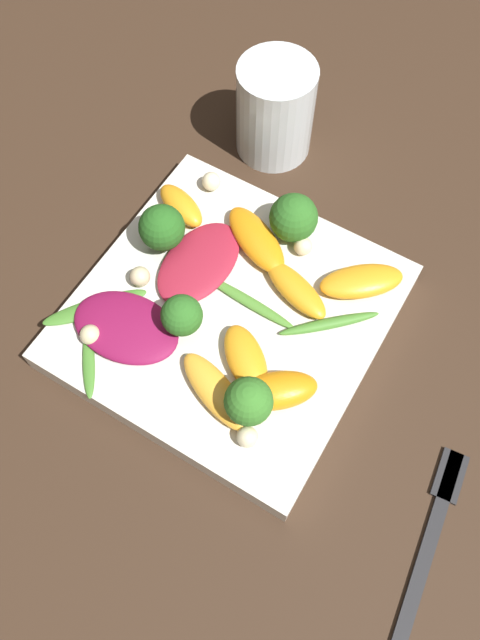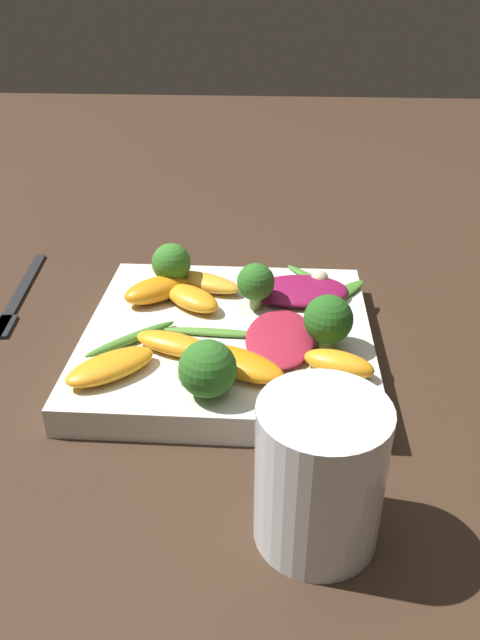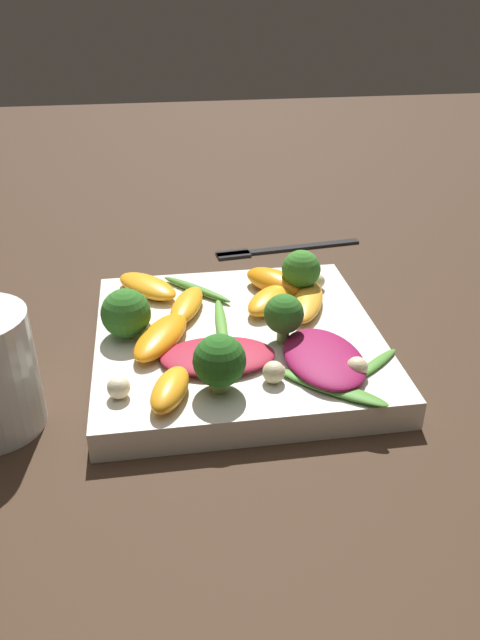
{
  "view_description": "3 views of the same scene",
  "coord_description": "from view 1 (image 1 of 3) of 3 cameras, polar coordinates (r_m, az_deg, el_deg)",
  "views": [
    {
      "loc": [
        -0.21,
        -0.13,
        0.5
      ],
      "look_at": [
        -0.01,
        -0.02,
        0.04
      ],
      "focal_mm": 35.0,
      "sensor_mm": 36.0,
      "label": 1
    },
    {
      "loc": [
        0.47,
        0.04,
        0.31
      ],
      "look_at": [
        0.01,
        0.01,
        0.04
      ],
      "focal_mm": 35.0,
      "sensor_mm": 36.0,
      "label": 2
    },
    {
      "loc": [
        0.07,
        0.48,
        0.31
      ],
      "look_at": [
        -0.0,
        -0.0,
        0.04
      ],
      "focal_mm": 35.0,
      "sensor_mm": 36.0,
      "label": 3
    }
  ],
  "objects": [
    {
      "name": "orange_segment_0",
      "position": [
        0.5,
        3.34,
        -6.46
      ],
      "size": [
        0.07,
        0.07,
        0.02
      ],
      "color": "orange",
      "rests_on": "plate"
    },
    {
      "name": "ground_plane",
      "position": [
        0.56,
        -0.89,
        -0.23
      ],
      "size": [
        2.4,
        2.4,
        0.0
      ],
      "primitive_type": "plane",
      "color": "#382619"
    },
    {
      "name": "plate",
      "position": [
        0.55,
        -0.91,
        0.37
      ],
      "size": [
        0.25,
        0.25,
        0.03
      ],
      "color": "silver",
      "rests_on": "ground_plane"
    },
    {
      "name": "fork",
      "position": [
        0.52,
        17.13,
        -18.39
      ],
      "size": [
        0.19,
        0.04,
        0.01
      ],
      "color": "#262628",
      "rests_on": "ground_plane"
    },
    {
      "name": "broccoli_floret_3",
      "position": [
        0.47,
        0.8,
        -7.46
      ],
      "size": [
        0.04,
        0.04,
        0.05
      ],
      "color": "#84AD5B",
      "rests_on": "plate"
    },
    {
      "name": "arugula_sprig_0",
      "position": [
        0.53,
        8.17,
        -0.32
      ],
      "size": [
        0.07,
        0.07,
        0.01
      ],
      "color": "#47842D",
      "rests_on": "plate"
    },
    {
      "name": "drinking_glass",
      "position": [
        0.64,
        3.23,
        18.61
      ],
      "size": [
        0.08,
        0.08,
        0.1
      ],
      "color": "white",
      "rests_on": "ground_plane"
    },
    {
      "name": "macadamia_nut_0",
      "position": [
        0.49,
        0.66,
        -10.64
      ],
      "size": [
        0.02,
        0.02,
        0.02
      ],
      "color": "beige",
      "rests_on": "plate"
    },
    {
      "name": "orange_segment_5",
      "position": [
        0.56,
        1.5,
        7.37
      ],
      "size": [
        0.07,
        0.09,
        0.02
      ],
      "color": "orange",
      "rests_on": "plate"
    },
    {
      "name": "broccoli_floret_0",
      "position": [
        0.55,
        -7.15,
        8.33
      ],
      "size": [
        0.04,
        0.04,
        0.05
      ],
      "color": "#7A9E51",
      "rests_on": "plate"
    },
    {
      "name": "arugula_sprig_1",
      "position": [
        0.53,
        -13.66,
        -3.85
      ],
      "size": [
        0.06,
        0.05,
        0.0
      ],
      "color": "#47842D",
      "rests_on": "plate"
    },
    {
      "name": "macadamia_nut_3",
      "position": [
        0.53,
        -13.52,
        -1.33
      ],
      "size": [
        0.02,
        0.02,
        0.02
      ],
      "color": "beige",
      "rests_on": "plate"
    },
    {
      "name": "orange_segment_4",
      "position": [
        0.51,
        0.51,
        -3.54
      ],
      "size": [
        0.06,
        0.07,
        0.02
      ],
      "color": "orange",
      "rests_on": "plate"
    },
    {
      "name": "macadamia_nut_2",
      "position": [
        0.6,
        -2.65,
        12.54
      ],
      "size": [
        0.02,
        0.02,
        0.02
      ],
      "color": "beige",
      "rests_on": "plate"
    },
    {
      "name": "broccoli_floret_1",
      "position": [
        0.56,
        4.91,
        9.29
      ],
      "size": [
        0.04,
        0.04,
        0.04
      ],
      "color": "#7A9E51",
      "rests_on": "plate"
    },
    {
      "name": "arugula_sprig_3",
      "position": [
        0.55,
        -13.11,
        1.14
      ],
      "size": [
        0.08,
        0.07,
        0.01
      ],
      "color": "#47842D",
      "rests_on": "plate"
    },
    {
      "name": "broccoli_floret_2",
      "position": [
        0.51,
        -5.34,
        0.38
      ],
      "size": [
        0.03,
        0.03,
        0.04
      ],
      "color": "#84AD5B",
      "rests_on": "plate"
    },
    {
      "name": "orange_segment_1",
      "position": [
        0.5,
        -2.23,
        -6.54
      ],
      "size": [
        0.05,
        0.08,
        0.02
      ],
      "color": "#FCAD33",
      "rests_on": "plate"
    },
    {
      "name": "radicchio_leaf_0",
      "position": [
        0.55,
        -3.77,
        5.25
      ],
      "size": [
        0.1,
        0.06,
        0.01
      ],
      "color": "maroon",
      "rests_on": "plate"
    },
    {
      "name": "orange_segment_6",
      "position": [
        0.55,
        11.03,
        3.49
      ],
      "size": [
        0.07,
        0.08,
        0.02
      ],
      "color": "orange",
      "rests_on": "plate"
    },
    {
      "name": "arugula_sprig_2",
      "position": [
        0.54,
        0.79,
        1.69
      ],
      "size": [
        0.02,
        0.09,
        0.01
      ],
      "color": "#518E33",
      "rests_on": "plate"
    },
    {
      "name": "macadamia_nut_4",
      "position": [
        0.56,
        5.79,
        6.72
      ],
      "size": [
        0.02,
        0.02,
        0.02
      ],
      "color": "beige",
      "rests_on": "plate"
    },
    {
      "name": "orange_segment_2",
      "position": [
        0.59,
        -5.41,
        10.37
      ],
      "size": [
        0.04,
        0.06,
        0.02
      ],
      "color": "orange",
      "rests_on": "plate"
    },
    {
      "name": "radicchio_leaf_1",
      "position": [
        0.53,
        -10.38,
        -0.65
      ],
      "size": [
        0.07,
        0.1,
        0.01
      ],
      "color": "maroon",
      "rests_on": "plate"
    },
    {
      "name": "macadamia_nut_1",
      "position": [
        0.55,
        -9.13,
        3.94
      ],
      "size": [
        0.02,
        0.02,
        0.02
      ],
      "color": "beige",
      "rests_on": "plate"
    },
    {
      "name": "orange_segment_3",
      "position": [
        0.54,
        5.14,
        2.79
      ],
      "size": [
        0.05,
        0.08,
        0.02
      ],
      "color": "orange",
      "rests_on": "plate"
    }
  ]
}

